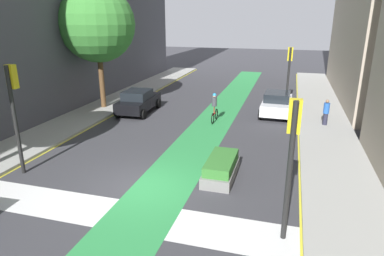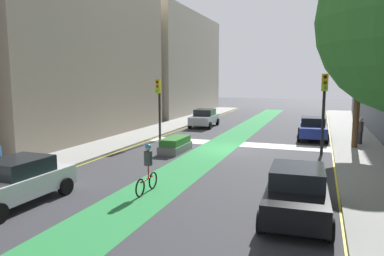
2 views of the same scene
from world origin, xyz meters
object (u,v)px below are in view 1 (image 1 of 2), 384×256
traffic_signal_far_right (289,65)px  street_tree_far (97,24)px  car_white_right_far (277,103)px  pedestrian_sidewalk_right_a (326,112)px  cyclist_in_lane (214,107)px  traffic_signal_near_left (14,99)px  car_black_left_far (138,101)px  traffic_signal_near_right (292,144)px  median_planter (221,168)px

traffic_signal_far_right → street_tree_far: (-12.56, -4.62, 2.85)m
car_white_right_far → pedestrian_sidewalk_right_a: 3.51m
car_white_right_far → street_tree_far: bearing=-171.5°
cyclist_in_lane → street_tree_far: 9.67m
traffic_signal_near_left → car_black_left_far: size_ratio=1.07×
pedestrian_sidewalk_right_a → traffic_signal_far_right: bearing=116.4°
car_black_left_far → street_tree_far: street_tree_far is taller
traffic_signal_near_left → traffic_signal_far_right: bearing=54.8°
car_white_right_far → cyclist_in_lane: (-3.67, -2.72, 0.17)m
traffic_signal_near_left → traffic_signal_far_right: size_ratio=1.08×
traffic_signal_near_right → median_planter: 4.99m
cyclist_in_lane → traffic_signal_near_right: bearing=-67.2°
pedestrian_sidewalk_right_a → car_white_right_far: bearing=146.7°
traffic_signal_far_right → car_white_right_far: traffic_signal_far_right is taller
pedestrian_sidewalk_right_a → car_black_left_far: bearing=-179.6°
street_tree_far → traffic_signal_far_right: bearing=20.2°
traffic_signal_near_left → median_planter: (8.16, 1.83, -2.78)m
pedestrian_sidewalk_right_a → median_planter: size_ratio=0.57×
median_planter → cyclist_in_lane: bearing=104.6°
traffic_signal_near_right → cyclist_in_lane: bearing=112.8°
traffic_signal_near_left → car_black_left_far: 10.32m
traffic_signal_near_left → street_tree_far: 10.78m
traffic_signal_near_right → traffic_signal_near_left: traffic_signal_near_left is taller
car_black_left_far → pedestrian_sidewalk_right_a: size_ratio=2.78×
pedestrian_sidewalk_right_a → traffic_signal_near_left: bearing=-141.7°
traffic_signal_far_right → street_tree_far: 13.68m
traffic_signal_far_right → cyclist_in_lane: bearing=-127.5°
car_white_right_far → traffic_signal_far_right: bearing=78.4°
traffic_signal_far_right → median_planter: bearing=-100.0°
traffic_signal_near_left → median_planter: size_ratio=1.70×
pedestrian_sidewalk_right_a → traffic_signal_near_right: bearing=-99.9°
pedestrian_sidewalk_right_a → cyclist_in_lane: bearing=-173.2°
traffic_signal_near_left → median_planter: 8.82m
traffic_signal_far_right → cyclist_in_lane: traffic_signal_far_right is taller
cyclist_in_lane → car_black_left_far: bearing=172.8°
traffic_signal_near_left → street_tree_far: bearing=101.6°
car_black_left_far → median_planter: 11.07m
traffic_signal_far_right → traffic_signal_near_left: bearing=-125.2°
car_black_left_far → cyclist_in_lane: 5.53m
traffic_signal_near_right → street_tree_far: (-12.88, 11.79, 2.84)m
cyclist_in_lane → median_planter: 7.77m
traffic_signal_near_right → car_white_right_far: (-0.90, 13.59, -2.18)m
traffic_signal_near_right → pedestrian_sidewalk_right_a: bearing=80.1°
car_white_right_far → median_planter: (-1.72, -10.21, -0.40)m
traffic_signal_near_right → street_tree_far: size_ratio=0.52×
car_white_right_far → cyclist_in_lane: cyclist_in_lane is taller
traffic_signal_far_right → cyclist_in_lane: 7.26m
street_tree_far → median_planter: 14.33m
traffic_signal_near_left → pedestrian_sidewalk_right_a: bearing=38.3°
traffic_signal_near_right → cyclist_in_lane: (-4.56, 10.87, -2.01)m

